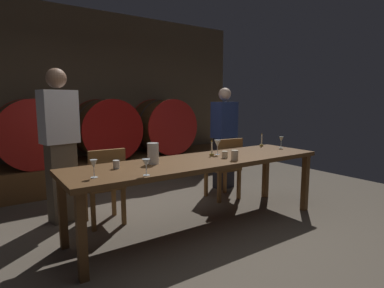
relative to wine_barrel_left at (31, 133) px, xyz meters
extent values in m
plane|color=brown|center=(1.11, -2.65, -0.92)|extent=(7.68, 7.68, 0.00)
cube|color=brown|center=(1.11, 0.55, 0.56)|extent=(5.91, 0.24, 2.96)
cube|color=brown|center=(1.11, 0.00, -0.71)|extent=(5.32, 0.90, 0.42)
cylinder|color=brown|center=(0.00, 0.00, 0.00)|extent=(1.00, 0.75, 1.00)
cylinder|color=#B21C16|center=(0.00, -0.39, 0.00)|extent=(1.01, 0.03, 1.01)
cylinder|color=#B21C16|center=(0.00, 0.39, 0.00)|extent=(1.01, 0.03, 1.01)
cylinder|color=#2D2D33|center=(0.00, 0.00, 0.00)|extent=(1.00, 0.04, 1.00)
cylinder|color=#513319|center=(1.13, 0.00, 0.00)|extent=(1.00, 0.75, 1.00)
cylinder|color=maroon|center=(1.13, -0.39, 0.00)|extent=(1.01, 0.03, 1.01)
cylinder|color=maroon|center=(1.13, 0.39, 0.00)|extent=(1.01, 0.03, 1.01)
cylinder|color=#2D2D33|center=(1.13, 0.00, 0.00)|extent=(1.00, 0.04, 1.00)
cylinder|color=#513319|center=(2.24, 0.00, 0.00)|extent=(1.00, 0.75, 1.00)
cylinder|color=#B21C16|center=(2.24, -0.39, 0.00)|extent=(1.01, 0.03, 1.01)
cylinder|color=#B21C16|center=(2.24, 0.39, 0.00)|extent=(1.01, 0.03, 1.01)
cylinder|color=#2D2D33|center=(2.24, 0.00, 0.00)|extent=(1.00, 0.04, 1.00)
cube|color=brown|center=(1.35, -2.45, -0.18)|extent=(2.95, 0.78, 0.05)
cube|color=brown|center=(-0.04, -2.78, -0.56)|extent=(0.07, 0.07, 0.72)
cube|color=brown|center=(2.75, -2.78, -0.56)|extent=(0.07, 0.07, 0.72)
cube|color=brown|center=(-0.04, -2.12, -0.56)|extent=(0.07, 0.07, 0.72)
cube|color=brown|center=(2.75, -2.12, -0.56)|extent=(0.07, 0.07, 0.72)
cube|color=brown|center=(0.49, -1.73, -0.48)|extent=(0.41, 0.41, 0.04)
cube|color=brown|center=(0.48, -1.91, -0.25)|extent=(0.40, 0.05, 0.42)
cube|color=brown|center=(0.66, -1.57, -0.71)|extent=(0.05, 0.05, 0.42)
cube|color=brown|center=(0.32, -1.56, -0.71)|extent=(0.05, 0.05, 0.42)
cube|color=brown|center=(0.65, -1.91, -0.71)|extent=(0.05, 0.05, 0.42)
cube|color=brown|center=(0.31, -1.90, -0.71)|extent=(0.05, 0.05, 0.42)
cube|color=brown|center=(2.21, -1.78, -0.48)|extent=(0.43, 0.43, 0.04)
cube|color=brown|center=(2.19, -1.96, -0.25)|extent=(0.40, 0.07, 0.42)
cube|color=brown|center=(2.39, -1.63, -0.71)|extent=(0.05, 0.05, 0.42)
cube|color=brown|center=(2.05, -1.60, -0.71)|extent=(0.05, 0.05, 0.42)
cube|color=brown|center=(2.37, -1.97, -0.71)|extent=(0.05, 0.05, 0.42)
cube|color=brown|center=(2.03, -1.94, -0.71)|extent=(0.05, 0.05, 0.42)
cube|color=brown|center=(0.12, -1.39, -0.46)|extent=(0.33, 0.26, 0.92)
cube|color=silver|center=(0.12, -1.39, 0.30)|extent=(0.42, 0.31, 0.60)
sphere|color=#8C664C|center=(0.12, -1.39, 0.73)|extent=(0.22, 0.22, 0.22)
cube|color=black|center=(2.57, -1.39, -0.51)|extent=(0.32, 0.23, 0.82)
cube|color=navy|center=(2.57, -1.39, 0.18)|extent=(0.40, 0.28, 0.57)
sphere|color=beige|center=(2.57, -1.39, 0.58)|extent=(0.20, 0.20, 0.20)
cylinder|color=olive|center=(1.58, -2.34, -0.14)|extent=(0.05, 0.05, 0.02)
cylinder|color=#EDE5CC|center=(1.58, -2.34, -0.06)|extent=(0.02, 0.02, 0.14)
cone|color=yellow|center=(1.58, -2.34, 0.02)|extent=(0.01, 0.01, 0.02)
cylinder|color=olive|center=(2.61, -2.15, -0.14)|extent=(0.05, 0.05, 0.02)
cylinder|color=#EDE5CC|center=(2.61, -2.15, -0.06)|extent=(0.02, 0.02, 0.14)
cone|color=yellow|center=(2.61, -2.15, 0.02)|extent=(0.01, 0.01, 0.02)
cylinder|color=white|center=(0.80, -2.36, -0.05)|extent=(0.12, 0.12, 0.21)
cylinder|color=white|center=(0.13, -2.59, -0.15)|extent=(0.06, 0.06, 0.00)
cylinder|color=white|center=(0.13, -2.59, -0.11)|extent=(0.01, 0.01, 0.07)
cone|color=white|center=(0.13, -2.59, -0.04)|extent=(0.06, 0.06, 0.07)
cylinder|color=white|center=(0.53, -2.77, -0.15)|extent=(0.06, 0.06, 0.00)
cylinder|color=white|center=(0.53, -2.77, -0.12)|extent=(0.01, 0.01, 0.07)
cone|color=white|center=(0.53, -2.77, -0.05)|extent=(0.07, 0.07, 0.07)
cylinder|color=white|center=(1.67, -2.32, -0.15)|extent=(0.06, 0.06, 0.00)
cylinder|color=white|center=(1.67, -2.32, -0.11)|extent=(0.01, 0.01, 0.09)
cone|color=white|center=(1.67, -2.32, -0.02)|extent=(0.08, 0.08, 0.09)
cylinder|color=silver|center=(2.71, -2.40, -0.15)|extent=(0.06, 0.06, 0.00)
cylinder|color=silver|center=(2.71, -2.40, -0.11)|extent=(0.01, 0.01, 0.08)
cone|color=silver|center=(2.71, -2.40, -0.03)|extent=(0.06, 0.06, 0.07)
cylinder|color=white|center=(0.41, -2.36, -0.12)|extent=(0.06, 0.06, 0.08)
cylinder|color=beige|center=(1.60, -2.70, -0.10)|extent=(0.08, 0.08, 0.11)
cylinder|color=beige|center=(1.61, -2.53, -0.12)|extent=(0.07, 0.07, 0.08)
camera|label=1|loc=(-0.61, -5.11, 0.48)|focal=28.76mm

